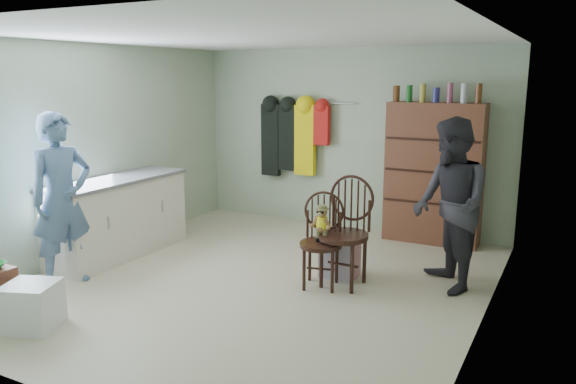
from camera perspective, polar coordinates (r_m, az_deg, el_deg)
The scene contains 11 objects.
ground_plane at distance 6.00m, azimuth -3.04°, elevation -9.03°, with size 5.00×5.00×0.00m, color beige.
room_walls at distance 6.10m, azimuth -0.63°, elevation 6.58°, with size 5.00×5.00×5.00m.
counter at distance 7.02m, azimuth -16.91°, elevation -2.41°, with size 0.64×1.86×0.94m.
plastic_tub at distance 5.36m, azimuth -24.59°, elevation -10.47°, with size 0.42×0.40×0.40m, color white.
chair_front at distance 5.73m, azimuth 3.47°, elevation -4.18°, with size 0.52×0.52×0.97m.
chair_far at distance 5.79m, azimuth 5.94°, elevation -3.56°, with size 0.51×0.51×1.13m.
striped_bag at distance 6.10m, azimuth 5.28°, elevation -6.70°, with size 0.39×0.30×0.41m, color #E5727A.
person_left at distance 6.17m, azimuth -21.98°, elevation -0.68°, with size 0.65×0.43×1.78m, color slate.
person_right at distance 5.78m, azimuth 16.14°, elevation -1.29°, with size 0.85×0.66×1.74m, color #2D2B33.
dresser at distance 7.40m, azimuth 14.58°, elevation 1.91°, with size 1.20×0.39×2.04m.
coat_rack at distance 8.14m, azimuth 0.43°, elevation 5.57°, with size 1.42×0.12×1.09m.
Camera 1 is at (2.89, -4.81, 2.13)m, focal length 35.00 mm.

